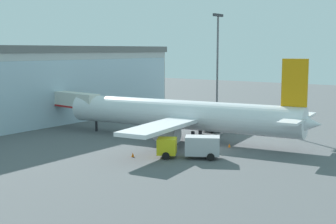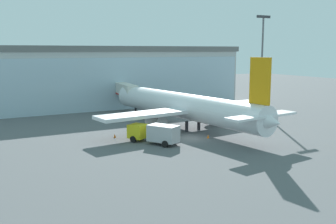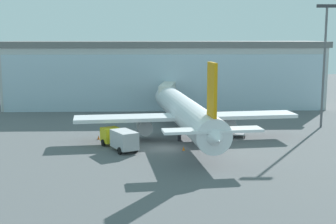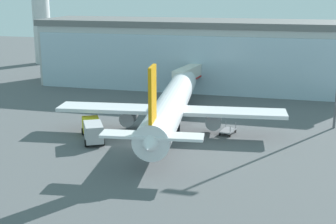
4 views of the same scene
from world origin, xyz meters
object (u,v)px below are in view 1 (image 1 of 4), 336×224
object	(u,v)px
jet_bridge	(71,101)
safety_cone_wingtip	(133,155)
catering_truck	(191,146)
apron_light_mast	(218,57)
baggage_cart	(210,129)
safety_cone_nose	(229,145)
airplane	(183,115)

from	to	relation	value
jet_bridge	safety_cone_wingtip	size ratio (longest dim) A/B	22.94
catering_truck	safety_cone_wingtip	xyz separation A→B (m)	(-3.53, 5.97, -1.19)
apron_light_mast	safety_cone_wingtip	size ratio (longest dim) A/B	35.04
catering_truck	baggage_cart	bearing A→B (deg)	-95.78
catering_truck	safety_cone_nose	world-z (taller)	catering_truck
jet_bridge	safety_cone_nose	bearing A→B (deg)	-170.39
airplane	baggage_cart	size ratio (longest dim) A/B	12.70
safety_cone_wingtip	apron_light_mast	bearing A→B (deg)	13.80
jet_bridge	apron_light_mast	size ratio (longest dim) A/B	0.65
safety_cone_nose	baggage_cart	bearing A→B (deg)	43.50
airplane	baggage_cart	xyz separation A→B (m)	(7.96, 0.29, -3.08)
catering_truck	baggage_cart	world-z (taller)	catering_truck
airplane	safety_cone_nose	world-z (taller)	airplane
apron_light_mast	safety_cone_nose	xyz separation A→B (m)	(-22.82, -15.14, -11.12)
apron_light_mast	airplane	size ratio (longest dim) A/B	0.50
safety_cone_nose	safety_cone_wingtip	xyz separation A→B (m)	(-11.71, 6.66, 0.00)
apron_light_mast	jet_bridge	bearing A→B (deg)	151.04
safety_cone_wingtip	baggage_cart	bearing A→B (deg)	4.14
safety_cone_nose	safety_cone_wingtip	bearing A→B (deg)	150.37
apron_light_mast	safety_cone_nose	distance (m)	29.56
jet_bridge	safety_cone_wingtip	xyz separation A→B (m)	(-10.26, -21.91, -4.19)
baggage_cart	safety_cone_nose	distance (m)	11.81
jet_bridge	airplane	world-z (taller)	airplane
apron_light_mast	safety_cone_nose	size ratio (longest dim) A/B	35.04
jet_bridge	catering_truck	distance (m)	28.84
airplane	baggage_cart	world-z (taller)	airplane
airplane	safety_cone_nose	size ratio (longest dim) A/B	70.63
safety_cone_wingtip	airplane	bearing A→B (deg)	5.45
apron_light_mast	baggage_cart	world-z (taller)	apron_light_mast
apron_light_mast	baggage_cart	xyz separation A→B (m)	(-14.25, -7.01, -10.89)
baggage_cart	apron_light_mast	bearing A→B (deg)	127.53
catering_truck	safety_cone_nose	bearing A→B (deg)	-124.55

